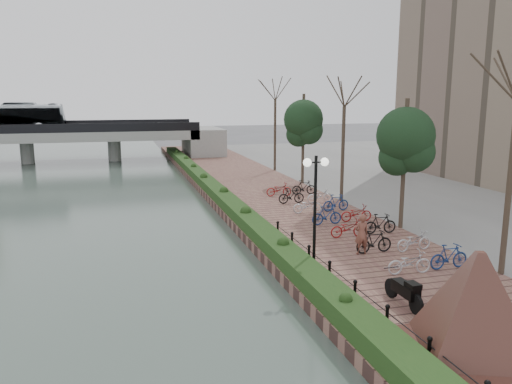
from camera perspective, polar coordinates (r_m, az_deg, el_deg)
name	(u,v)px	position (r m, az deg, el deg)	size (l,w,h in m)	color
ground	(327,337)	(15.70, 8.07, -16.05)	(220.00, 220.00, 0.00)	#59595B
promenade	(275,203)	(32.54, 2.18, -1.28)	(8.00, 75.00, 0.50)	brown
inland_pavement	(481,191)	(40.35, 24.36, 0.12)	(24.00, 75.00, 0.50)	slate
hedge	(216,191)	(33.97, -4.58, 0.15)	(1.10, 56.00, 0.60)	#163513
chain_fence	(341,282)	(17.57, 9.74, -10.08)	(0.10, 14.10, 0.70)	black
granite_monument	(476,304)	(14.11, 23.86, -11.60)	(4.96, 4.96, 2.78)	#421D1C
lamppost	(315,187)	(19.04, 6.81, 0.59)	(1.02, 0.32, 4.40)	black
motorcycle	(404,290)	(16.84, 16.51, -10.64)	(0.54, 1.72, 1.08)	black
pedestrian	(361,234)	(21.58, 11.96, -4.74)	(0.63, 0.41, 1.73)	brown
bicycle_parking	(341,214)	(26.75, 9.72, -2.51)	(2.40, 17.32, 1.00)	silver
street_trees	(368,157)	(29.14, 12.70, 3.89)	(3.20, 37.12, 6.80)	#352B1F
bridge	(23,132)	(58.66, -25.12, 6.20)	(36.00, 10.77, 6.50)	gray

